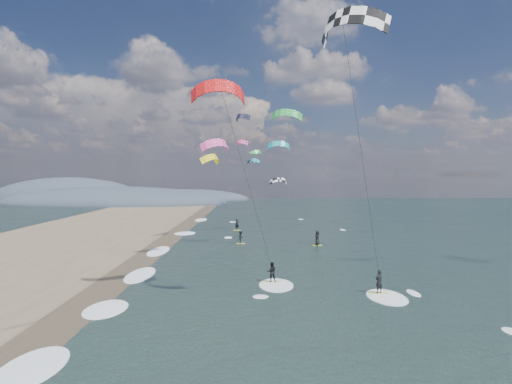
{
  "coord_description": "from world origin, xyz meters",
  "views": [
    {
      "loc": [
        -1.38,
        -20.19,
        8.32
      ],
      "look_at": [
        -1.0,
        12.0,
        7.0
      ],
      "focal_mm": 30.0,
      "sensor_mm": 36.0,
      "label": 1
    }
  ],
  "objects": [
    {
      "name": "ground",
      "position": [
        0.0,
        0.0,
        0.0
      ],
      "size": [
        260.0,
        260.0,
        0.0
      ],
      "primitive_type": "plane",
      "color": "black",
      "rests_on": "ground"
    },
    {
      "name": "wet_sand_strip",
      "position": [
        -12.0,
        10.0,
        0.0
      ],
      "size": [
        3.0,
        240.0,
        0.0
      ],
      "primitive_type": "cube",
      "color": "#382D23",
      "rests_on": "ground"
    },
    {
      "name": "far_kitesurfers",
      "position": [
        0.56,
        32.89,
        0.84
      ],
      "size": [
        10.98,
        14.42,
        1.75
      ],
      "color": "yellow",
      "rests_on": "ground"
    },
    {
      "name": "coastal_hills",
      "position": [
        -44.84,
        107.86,
        0.0
      ],
      "size": [
        80.0,
        41.0,
        15.0
      ],
      "color": "#3D4756",
      "rests_on": "ground"
    },
    {
      "name": "bg_kite_field",
      "position": [
        -0.86,
        53.47,
        12.74
      ],
      "size": [
        12.81,
        73.42,
        11.72
      ],
      "color": "black",
      "rests_on": "ground"
    },
    {
      "name": "kitesurfer_near_a",
      "position": [
        4.41,
        4.29,
        13.41
      ],
      "size": [
        7.65,
        9.35,
        17.69
      ],
      "color": "yellow",
      "rests_on": "ground"
    },
    {
      "name": "kitesurfer_near_b",
      "position": [
        -2.07,
        8.24,
        9.34
      ],
      "size": [
        6.88,
        8.38,
        14.78
      ],
      "color": "yellow",
      "rests_on": "ground"
    },
    {
      "name": "shoreline_surf",
      "position": [
        -10.8,
        14.75,
        0.0
      ],
      "size": [
        2.4,
        79.4,
        0.11
      ],
      "color": "white",
      "rests_on": "ground"
    }
  ]
}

